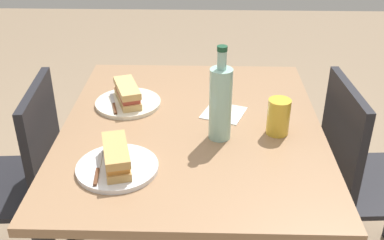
{
  "coord_description": "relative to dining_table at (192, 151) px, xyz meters",
  "views": [
    {
      "loc": [
        -1.42,
        -0.04,
        1.53
      ],
      "look_at": [
        0.0,
        0.0,
        0.75
      ],
      "focal_mm": 43.8,
      "sensor_mm": 36.0,
      "label": 1
    }
  ],
  "objects": [
    {
      "name": "baguette_sandwich_far",
      "position": [
        0.15,
        0.25,
        0.16
      ],
      "size": [
        0.2,
        0.13,
        0.07
      ],
      "color": "tan",
      "rests_on": "plate_far"
    },
    {
      "name": "knife_far",
      "position": [
        0.12,
        0.29,
        0.13
      ],
      "size": [
        0.18,
        0.06,
        0.01
      ],
      "color": "silver",
      "rests_on": "plate_far"
    },
    {
      "name": "plate_far",
      "position": [
        0.15,
        0.25,
        0.12
      ],
      "size": [
        0.24,
        0.24,
        0.01
      ],
      "primitive_type": "cylinder",
      "color": "silver",
      "rests_on": "dining_table"
    },
    {
      "name": "baguette_sandwich_near",
      "position": [
        -0.28,
        0.21,
        0.16
      ],
      "size": [
        0.19,
        0.11,
        0.07
      ],
      "color": "tan",
      "rests_on": "plate_near"
    },
    {
      "name": "beer_glass",
      "position": [
        -0.04,
        -0.29,
        0.17
      ],
      "size": [
        0.08,
        0.08,
        0.12
      ],
      "primitive_type": "cylinder",
      "color": "gold",
      "rests_on": "dining_table"
    },
    {
      "name": "chair_far",
      "position": [
        0.01,
        0.64,
        -0.13
      ],
      "size": [
        0.43,
        0.43,
        0.85
      ],
      "color": "black",
      "rests_on": "ground"
    },
    {
      "name": "chair_near",
      "position": [
        0.06,
        -0.64,
        -0.13
      ],
      "size": [
        0.42,
        0.42,
        0.85
      ],
      "color": "black",
      "rests_on": "ground"
    },
    {
      "name": "paper_napkin",
      "position": [
        0.09,
        -0.11,
        0.11
      ],
      "size": [
        0.18,
        0.18,
        0.0
      ],
      "primitive_type": "cube",
      "rotation": [
        0.0,
        0.0,
        -0.36
      ],
      "color": "white",
      "rests_on": "dining_table"
    },
    {
      "name": "plate_near",
      "position": [
        -0.28,
        0.21,
        0.12
      ],
      "size": [
        0.24,
        0.24,
        0.01
      ],
      "primitive_type": "cylinder",
      "color": "white",
      "rests_on": "dining_table"
    },
    {
      "name": "dining_table",
      "position": [
        0.0,
        0.0,
        0.0
      ],
      "size": [
        1.08,
        0.9,
        0.73
      ],
      "color": "#997251",
      "rests_on": "ground"
    },
    {
      "name": "water_bottle",
      "position": [
        -0.08,
        -0.09,
        0.24
      ],
      "size": [
        0.07,
        0.07,
        0.32
      ],
      "color": "#99C6B7",
      "rests_on": "dining_table"
    },
    {
      "name": "knife_near",
      "position": [
        -0.3,
        0.27,
        0.13
      ],
      "size": [
        0.18,
        0.03,
        0.01
      ],
      "color": "silver",
      "rests_on": "plate_near"
    }
  ]
}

